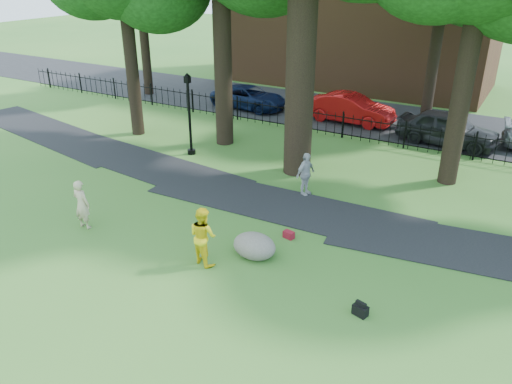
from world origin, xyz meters
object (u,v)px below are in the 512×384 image
Objects in this scene: woman at (82,204)px; boulder at (254,244)px; man at (203,236)px; lamppost at (189,115)px; red_sedan at (350,109)px.

boulder is at bearing -169.84° from woman.
lamppost reaches higher than man.
woman is at bearing -75.30° from lamppost.
boulder is at bearing -120.61° from man.
boulder is at bearing -35.39° from lamppost.
red_sedan is at bearing -69.56° from man.
man is 15.03m from red_sedan.
woman is at bearing 169.58° from red_sedan.
man is 1.55m from boulder.
red_sedan is (3.27, 15.23, -0.06)m from woman.
man is at bearing -179.47° from woman.
man is 1.32× the size of boulder.
lamppost is 0.78× the size of red_sedan.
man is at bearing -44.88° from lamppost.
lamppost reaches higher than woman.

